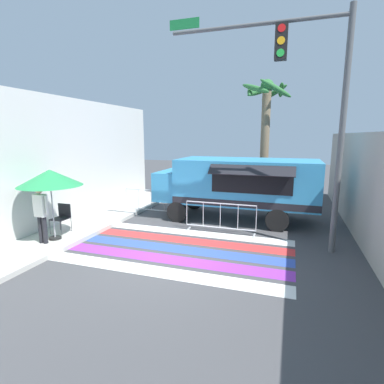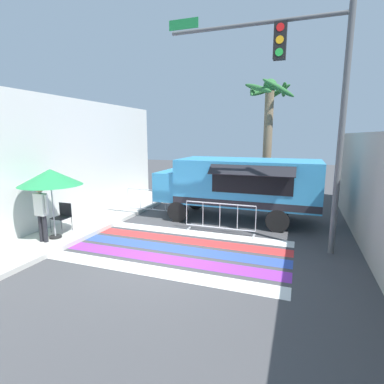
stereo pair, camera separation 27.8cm
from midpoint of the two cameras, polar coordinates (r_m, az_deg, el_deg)
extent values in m
plane|color=#424244|center=(8.16, -5.53, -12.66)|extent=(60.00, 60.00, 0.00)
cube|color=#B7B5AD|center=(11.18, -30.93, -7.29)|extent=(4.40, 16.00, 0.13)
cube|color=silver|center=(10.52, -30.95, 4.07)|extent=(0.25, 16.00, 4.58)
cube|color=#A39E93|center=(10.16, 29.54, 0.44)|extent=(0.20, 16.00, 3.32)
cube|color=white|center=(7.53, -7.92, -14.73)|extent=(6.40, 0.56, 0.01)
cube|color=purple|center=(8.16, -5.52, -12.62)|extent=(6.40, 0.56, 0.01)
cube|color=#334FB2|center=(8.81, -3.49, -10.79)|extent=(6.40, 0.56, 0.01)
cube|color=red|center=(9.47, -1.76, -9.21)|extent=(6.40, 0.56, 0.01)
cube|color=white|center=(10.15, -0.28, -7.82)|extent=(6.40, 0.56, 0.01)
cube|color=#338CBF|center=(11.54, 9.74, 2.04)|extent=(5.17, 2.32, 1.65)
cube|color=#338CBF|center=(12.23, -2.37, 1.40)|extent=(1.83, 2.13, 1.12)
cube|color=#1E232D|center=(12.52, -6.08, 2.85)|extent=(0.06, 1.86, 0.42)
cube|color=black|center=(10.33, 10.43, 1.71)|extent=(2.74, 0.03, 0.74)
cube|color=black|center=(10.07, 10.36, 4.08)|extent=(2.84, 0.43, 0.31)
cube|color=black|center=(10.53, 8.66, -2.33)|extent=(5.17, 0.01, 0.24)
cylinder|color=black|center=(11.38, -3.52, -3.76)|extent=(0.78, 0.22, 0.78)
cylinder|color=black|center=(13.33, -0.11, -1.59)|extent=(0.78, 0.22, 0.78)
cylinder|color=black|center=(10.62, 15.19, -5.18)|extent=(0.78, 0.22, 0.78)
cylinder|color=black|center=(12.69, 15.76, -2.63)|extent=(0.78, 0.22, 0.78)
cylinder|color=#515456|center=(8.85, 25.78, 9.56)|extent=(0.16, 0.16, 6.43)
cylinder|color=#515456|center=(9.35, 10.95, 28.84)|extent=(4.72, 0.11, 0.11)
cube|color=black|center=(9.11, 15.71, 25.80)|extent=(0.32, 0.28, 0.90)
cylinder|color=red|center=(9.06, 15.77, 27.87)|extent=(0.20, 0.02, 0.20)
cylinder|color=#F2A519|center=(8.97, 15.66, 26.04)|extent=(0.20, 0.02, 0.20)
cylinder|color=green|center=(8.90, 15.55, 24.19)|extent=(0.20, 0.02, 0.20)
cube|color=#197238|center=(9.88, -2.39, 29.34)|extent=(0.90, 0.02, 0.28)
cylinder|color=black|center=(10.15, -25.32, -7.92)|extent=(0.36, 0.36, 0.06)
cylinder|color=#B2B2B7|center=(9.89, -25.80, -2.24)|extent=(0.04, 0.04, 2.12)
cone|color=#268C4C|center=(9.76, -26.19, 2.46)|extent=(1.83, 1.83, 0.48)
cylinder|color=#4C4C51|center=(10.64, -26.15, -6.05)|extent=(0.02, 0.02, 0.45)
cylinder|color=#4C4C51|center=(10.34, -24.34, -6.38)|extent=(0.02, 0.02, 0.45)
cylinder|color=#4C4C51|center=(10.96, -24.50, -5.46)|extent=(0.02, 0.02, 0.45)
cylinder|color=#4C4C51|center=(10.66, -22.70, -5.75)|extent=(0.02, 0.02, 0.45)
cube|color=black|center=(10.58, -24.52, -4.65)|extent=(0.48, 0.48, 0.03)
cube|color=black|center=(10.69, -23.81, -3.17)|extent=(0.48, 0.03, 0.43)
cylinder|color=black|center=(9.88, -27.58, -6.35)|extent=(0.13, 0.13, 0.80)
cylinder|color=black|center=(9.78, -26.97, -6.47)|extent=(0.13, 0.13, 0.80)
cube|color=silver|center=(9.66, -27.64, -2.28)|extent=(0.34, 0.20, 0.65)
cylinder|color=silver|center=(9.81, -28.56, -1.99)|extent=(0.09, 0.09, 0.55)
cylinder|color=silver|center=(9.50, -26.73, -2.21)|extent=(0.09, 0.09, 0.55)
sphere|color=tan|center=(9.57, -27.88, 0.45)|extent=(0.23, 0.23, 0.23)
cylinder|color=#B7BABF|center=(9.94, 4.65, -2.21)|extent=(2.37, 0.04, 0.04)
cylinder|color=#B7BABF|center=(10.15, 4.58, -6.77)|extent=(2.37, 0.04, 0.04)
cylinder|color=#B7BABF|center=(10.37, -1.77, -3.98)|extent=(0.02, 0.02, 0.83)
cylinder|color=#B7BABF|center=(10.19, 1.37, -4.25)|extent=(0.02, 0.02, 0.83)
cylinder|color=#B7BABF|center=(10.04, 4.61, -4.51)|extent=(0.02, 0.02, 0.83)
cylinder|color=#B7BABF|center=(9.92, 7.95, -4.76)|extent=(0.02, 0.02, 0.83)
cylinder|color=#B7BABF|center=(9.84, 11.35, -5.00)|extent=(0.02, 0.02, 0.83)
cube|color=#B7BABF|center=(10.52, -1.50, -7.09)|extent=(0.06, 0.44, 0.03)
cube|color=#B7BABF|center=(10.02, 10.94, -8.21)|extent=(0.06, 0.44, 0.03)
cylinder|color=#B7BABF|center=(12.45, -8.48, 0.33)|extent=(2.33, 0.04, 0.04)
cylinder|color=#B7BABF|center=(12.62, -8.38, -3.37)|extent=(2.33, 0.04, 0.04)
cylinder|color=#B7BABF|center=(13.08, -12.99, -1.17)|extent=(0.02, 0.02, 0.83)
cylinder|color=#B7BABF|center=(12.79, -10.76, -1.35)|extent=(0.02, 0.02, 0.83)
cylinder|color=#B7BABF|center=(12.53, -8.43, -1.53)|extent=(0.02, 0.02, 0.83)
cylinder|color=#B7BABF|center=(12.28, -6.00, -1.72)|extent=(0.02, 0.02, 0.83)
cylinder|color=#B7BABF|center=(12.06, -3.47, -1.91)|extent=(0.02, 0.02, 0.83)
cube|color=#B7BABF|center=(13.19, -12.70, -3.67)|extent=(0.06, 0.44, 0.03)
cube|color=#B7BABF|center=(12.21, -3.66, -4.58)|extent=(0.06, 0.44, 0.03)
cylinder|color=#7A664C|center=(14.63, 13.11, 8.15)|extent=(0.40, 0.40, 5.30)
sphere|color=#2D6B33|center=(14.79, 13.59, 19.03)|extent=(0.60, 0.60, 0.60)
ellipsoid|color=#2D6B33|center=(14.77, 16.08, 18.16)|extent=(0.35, 1.26, 0.67)
ellipsoid|color=#2D6B33|center=(15.36, 14.85, 17.82)|extent=(1.34, 0.77, 0.80)
ellipsoid|color=#2D6B33|center=(15.29, 12.04, 18.17)|extent=(1.14, 1.05, 0.61)
ellipsoid|color=#2D6B33|center=(14.77, 10.45, 18.38)|extent=(0.41, 1.52, 0.78)
ellipsoid|color=#2D6B33|center=(14.17, 11.39, 18.80)|extent=(1.45, 1.10, 0.71)
ellipsoid|color=#2D6B33|center=(14.04, 15.13, 18.52)|extent=(1.48, 1.04, 0.90)
camera|label=1|loc=(0.14, -90.76, -0.14)|focal=28.00mm
camera|label=2|loc=(0.14, 89.24, 0.14)|focal=28.00mm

